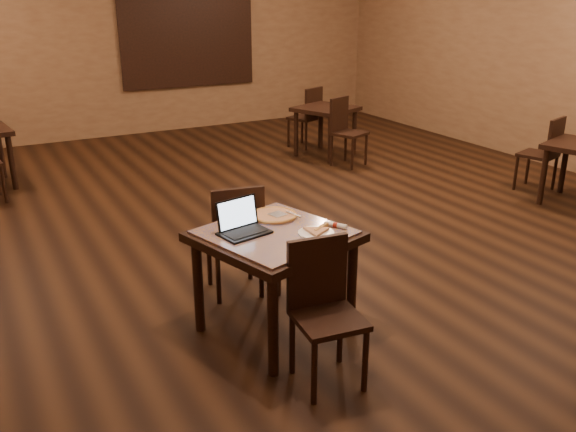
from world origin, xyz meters
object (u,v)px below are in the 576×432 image
pizza_pan (274,217)px  other_table_a (326,115)px  chair_main_near (323,303)px  other_table_a_chair_far (308,114)px  chair_main_far (236,234)px  other_table_c_chair_far (545,150)px  laptop (241,224)px  tiled_table (275,245)px  other_table_a_chair_near (345,127)px

pizza_pan → other_table_a: bearing=53.4°
chair_main_near → other_table_a_chair_far: (2.96, 5.20, 0.01)m
chair_main_near → other_table_a: bearing=64.6°
chair_main_near → chair_main_far: bearing=97.8°
pizza_pan → other_table_c_chair_far: size_ratio=0.36×
other_table_a_chair_far → other_table_c_chair_far: other_table_a_chair_far is taller
laptop → other_table_a_chair_far: laptop is taller
pizza_pan → other_table_a_chair_far: bearing=56.7°
chair_main_near → other_table_c_chair_far: bearing=31.0°
pizza_pan → other_table_a_chair_far: size_ratio=0.36×
chair_main_near → other_table_a_chair_far: size_ratio=0.98×
tiled_table → chair_main_far: bearing=75.1°
tiled_table → chair_main_far: chair_main_far is taller
chair_main_near → pizza_pan: size_ratio=2.74×
tiled_table → pizza_pan: pizza_pan is taller
chair_main_far → laptop: (-0.19, -0.52, 0.30)m
other_table_a_chair_near → pizza_pan: bearing=-152.6°
tiled_table → pizza_pan: (0.12, 0.24, 0.11)m
tiled_table → other_table_a_chair_near: (2.90, 3.49, -0.14)m
chair_main_far → pizza_pan: (0.13, -0.38, 0.24)m
tiled_table → other_table_c_chair_far: other_table_c_chair_far is taller
chair_main_near → other_table_c_chair_far: 4.73m
other_table_a → other_table_a_chair_far: (0.03, 0.54, -0.07)m
tiled_table → other_table_a_chair_near: size_ratio=1.23×
other_table_a_chair_far → tiled_table: bearing=35.0°
laptop → pizza_pan: size_ratio=1.09×
chair_main_far → other_table_a: bearing=-120.7°
other_table_a_chair_near → other_table_c_chair_far: other_table_a_chair_near is taller
tiled_table → other_table_a: bearing=37.8°
other_table_a_chair_near → other_table_a_chair_far: same height
other_table_a → tiled_table: bearing=-148.1°
other_table_c_chair_far → pizza_pan: bearing=-2.8°
other_table_c_chair_far → laptop: bearing=-2.1°
laptop → other_table_a_chair_near: 4.60m
other_table_a → chair_main_far: bearing=-152.9°
chair_main_far → laptop: size_ratio=2.59×
chair_main_far → other_table_a_chair_near: bearing=-125.4°
laptop → other_table_a_chair_near: (3.10, 3.39, -0.30)m
chair_main_near → pizza_pan: chair_main_near is taller
other_table_a → other_table_a_chair_far: other_table_a_chair_far is taller
other_table_a_chair_near → other_table_a_chair_far: 1.09m
other_table_a_chair_far → chair_main_far: bearing=31.0°
other_table_a → other_table_a_chair_near: 0.55m
other_table_a → other_table_c_chair_far: 3.05m
other_table_a_chair_far → other_table_c_chair_far: size_ratio=1.02×
chair_main_far → other_table_a: (2.95, 3.41, 0.07)m
chair_main_near → other_table_a: 5.50m
laptop → other_table_a_chair_far: (3.17, 4.48, -0.30)m
tiled_table → chair_main_near: size_ratio=1.26×
other_table_a → other_table_c_chair_far: bearing=-85.0°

